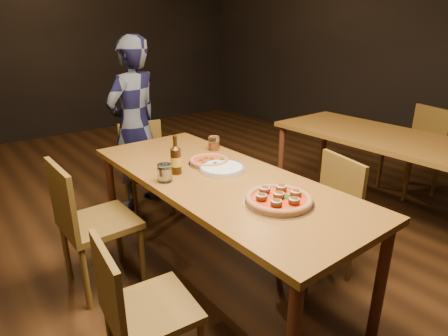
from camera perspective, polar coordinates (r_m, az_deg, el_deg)
ground at (r=2.68m, az=-0.69°, el=-16.33°), size 9.00×9.00×0.00m
table_main at (r=2.34m, az=-0.76°, el=-2.91°), size 0.80×2.00×0.75m
table_right at (r=3.49m, az=24.19°, el=3.22°), size 0.80×2.00×0.75m
chair_main_nw at (r=1.86m, az=-11.00°, el=-20.21°), size 0.42×0.42×0.82m
chair_main_sw at (r=2.52m, az=-18.44°, el=-7.71°), size 0.43×0.43×0.92m
chair_main_e at (r=2.57m, az=13.81°, el=-7.31°), size 0.49×0.49×0.86m
chair_end at (r=3.45m, az=-11.56°, el=0.02°), size 0.47×0.47×0.85m
chair_nbr_right at (r=4.23m, az=26.64°, el=2.54°), size 0.54×0.54×0.92m
pizza_meatball at (r=1.97m, az=8.34°, el=-4.69°), size 0.37×0.37×0.07m
pizza_margherita at (r=2.52m, az=-2.26°, el=1.04°), size 0.28×0.28×0.04m
plate_stack at (r=2.40m, az=-0.31°, el=-0.08°), size 0.29×0.29×0.03m
beer_bottle at (r=2.35m, az=-7.34°, el=1.16°), size 0.07×0.07×0.24m
water_glass at (r=2.25m, az=-9.01°, el=-0.73°), size 0.09×0.09×0.11m
amber_glass at (r=2.81m, az=-1.56°, el=3.81°), size 0.08×0.08×0.10m
diner at (r=3.51m, az=-13.49°, el=6.33°), size 0.66×0.54×1.56m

